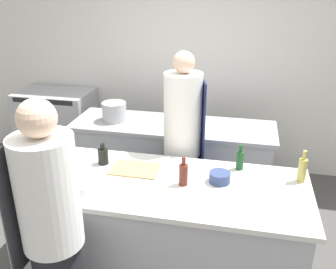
{
  "coord_description": "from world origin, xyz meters",
  "views": [
    {
      "loc": [
        0.6,
        -2.44,
        2.35
      ],
      "look_at": [
        0.0,
        0.35,
        1.14
      ],
      "focal_mm": 40.0,
      "sensor_mm": 36.0,
      "label": 1
    }
  ],
  "objects_px": {
    "chef_at_prep_near": "(53,233)",
    "bottle_wine": "(103,156)",
    "chef_at_stove": "(183,145)",
    "oven_range": "(58,127)",
    "cup": "(48,179)",
    "bowl_ceramic_blue": "(61,164)",
    "bottle_olive_oil": "(302,169)",
    "bottle_vinegar": "(184,174)",
    "stockpot": "(114,112)",
    "bottle_cooking_oil": "(240,160)",
    "bowl_mixing_large": "(220,177)",
    "bowl_prep_small": "(78,186)"
  },
  "relations": [
    {
      "from": "stockpot",
      "to": "chef_at_prep_near",
      "type": "bearing_deg",
      "value": -81.68
    },
    {
      "from": "chef_at_stove",
      "to": "stockpot",
      "type": "bearing_deg",
      "value": -134.26
    },
    {
      "from": "bottle_wine",
      "to": "bottle_cooking_oil",
      "type": "height_order",
      "value": "bottle_cooking_oil"
    },
    {
      "from": "bottle_olive_oil",
      "to": "cup",
      "type": "relative_size",
      "value": 3.11
    },
    {
      "from": "bottle_wine",
      "to": "bowl_prep_small",
      "type": "height_order",
      "value": "bottle_wine"
    },
    {
      "from": "bottle_wine",
      "to": "chef_at_stove",
      "type": "bearing_deg",
      "value": 40.31
    },
    {
      "from": "bowl_mixing_large",
      "to": "chef_at_prep_near",
      "type": "bearing_deg",
      "value": -139.31
    },
    {
      "from": "bottle_wine",
      "to": "bottle_cooking_oil",
      "type": "xyz_separation_m",
      "value": [
        1.13,
        0.15,
        0.01
      ]
    },
    {
      "from": "bowl_mixing_large",
      "to": "cup",
      "type": "distance_m",
      "value": 1.31
    },
    {
      "from": "chef_at_stove",
      "to": "bottle_olive_oil",
      "type": "relative_size",
      "value": 6.79
    },
    {
      "from": "chef_at_prep_near",
      "to": "bottle_wine",
      "type": "relative_size",
      "value": 9.48
    },
    {
      "from": "bottle_olive_oil",
      "to": "bowl_prep_small",
      "type": "height_order",
      "value": "bottle_olive_oil"
    },
    {
      "from": "bottle_wine",
      "to": "cup",
      "type": "bearing_deg",
      "value": -125.68
    },
    {
      "from": "bottle_olive_oil",
      "to": "bottle_vinegar",
      "type": "relative_size",
      "value": 1.13
    },
    {
      "from": "bottle_cooking_oil",
      "to": "bowl_prep_small",
      "type": "bearing_deg",
      "value": -153.47
    },
    {
      "from": "bowl_ceramic_blue",
      "to": "stockpot",
      "type": "distance_m",
      "value": 1.15
    },
    {
      "from": "cup",
      "to": "stockpot",
      "type": "height_order",
      "value": "stockpot"
    },
    {
      "from": "chef_at_stove",
      "to": "bottle_cooking_oil",
      "type": "distance_m",
      "value": 0.65
    },
    {
      "from": "bowl_prep_small",
      "to": "chef_at_stove",
      "type": "bearing_deg",
      "value": 56.33
    },
    {
      "from": "bottle_cooking_oil",
      "to": "bottle_olive_oil",
      "type": "bearing_deg",
      "value": -12.4
    },
    {
      "from": "oven_range",
      "to": "bowl_ceramic_blue",
      "type": "distance_m",
      "value": 2.03
    },
    {
      "from": "oven_range",
      "to": "bottle_olive_oil",
      "type": "bearing_deg",
      "value": -28.04
    },
    {
      "from": "bottle_vinegar",
      "to": "stockpot",
      "type": "relative_size",
      "value": 0.88
    },
    {
      "from": "chef_at_prep_near",
      "to": "bottle_vinegar",
      "type": "relative_size",
      "value": 7.6
    },
    {
      "from": "oven_range",
      "to": "bottle_olive_oil",
      "type": "distance_m",
      "value": 3.3
    },
    {
      "from": "bottle_vinegar",
      "to": "bottle_wine",
      "type": "bearing_deg",
      "value": 164.87
    },
    {
      "from": "bottle_cooking_oil",
      "to": "stockpot",
      "type": "height_order",
      "value": "bottle_cooking_oil"
    },
    {
      "from": "chef_at_stove",
      "to": "bottle_olive_oil",
      "type": "bearing_deg",
      "value": 51.34
    },
    {
      "from": "cup",
      "to": "bowl_mixing_large",
      "type": "bearing_deg",
      "value": 13.23
    },
    {
      "from": "bottle_olive_oil",
      "to": "stockpot",
      "type": "relative_size",
      "value": 0.99
    },
    {
      "from": "bowl_ceramic_blue",
      "to": "bowl_mixing_large",
      "type": "bearing_deg",
      "value": 2.15
    },
    {
      "from": "bowl_prep_small",
      "to": "cup",
      "type": "distance_m",
      "value": 0.26
    },
    {
      "from": "bottle_cooking_oil",
      "to": "bottle_vinegar",
      "type": "bearing_deg",
      "value": -140.13
    },
    {
      "from": "bottle_cooking_oil",
      "to": "bowl_ceramic_blue",
      "type": "xyz_separation_m",
      "value": [
        -1.44,
        -0.3,
        -0.05
      ]
    },
    {
      "from": "bottle_olive_oil",
      "to": "chef_at_stove",
      "type": "bearing_deg",
      "value": 155.49
    },
    {
      "from": "oven_range",
      "to": "cup",
      "type": "height_order",
      "value": "oven_range"
    },
    {
      "from": "bottle_vinegar",
      "to": "cup",
      "type": "bearing_deg",
      "value": -168.36
    },
    {
      "from": "bottle_olive_oil",
      "to": "stockpot",
      "type": "bearing_deg",
      "value": 152.86
    },
    {
      "from": "bottle_vinegar",
      "to": "chef_at_prep_near",
      "type": "bearing_deg",
      "value": -133.41
    },
    {
      "from": "chef_at_stove",
      "to": "bottle_cooking_oil",
      "type": "xyz_separation_m",
      "value": [
        0.54,
        -0.36,
        0.08
      ]
    },
    {
      "from": "bottle_olive_oil",
      "to": "bowl_mixing_large",
      "type": "xyz_separation_m",
      "value": [
        -0.61,
        -0.14,
        -0.06
      ]
    },
    {
      "from": "bowl_mixing_large",
      "to": "bowl_prep_small",
      "type": "height_order",
      "value": "bowl_mixing_large"
    },
    {
      "from": "bottle_vinegar",
      "to": "cup",
      "type": "xyz_separation_m",
      "value": [
        -1.01,
        -0.21,
        -0.05
      ]
    },
    {
      "from": "bottle_vinegar",
      "to": "stockpot",
      "type": "bearing_deg",
      "value": 129.42
    },
    {
      "from": "bowl_ceramic_blue",
      "to": "cup",
      "type": "height_order",
      "value": "cup"
    },
    {
      "from": "bottle_cooking_oil",
      "to": "oven_range",
      "type": "bearing_deg",
      "value": 149.3
    },
    {
      "from": "oven_range",
      "to": "bowl_prep_small",
      "type": "height_order",
      "value": "oven_range"
    },
    {
      "from": "oven_range",
      "to": "bottle_cooking_oil",
      "type": "distance_m",
      "value": 2.85
    },
    {
      "from": "oven_range",
      "to": "bottle_wine",
      "type": "bearing_deg",
      "value": -50.82
    },
    {
      "from": "oven_range",
      "to": "cup",
      "type": "bearing_deg",
      "value": -63.26
    }
  ]
}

